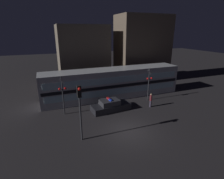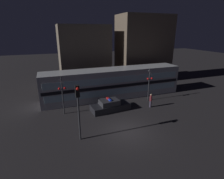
# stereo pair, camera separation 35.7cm
# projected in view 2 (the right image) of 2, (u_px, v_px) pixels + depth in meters

# --- Properties ---
(ground_plane) EXTENTS (120.00, 120.00, 0.00)m
(ground_plane) POSITION_uv_depth(u_px,v_px,m) (127.00, 131.00, 15.38)
(ground_plane) COLOR #262326
(train) EXTENTS (18.16, 2.97, 3.80)m
(train) POSITION_uv_depth(u_px,v_px,m) (113.00, 83.00, 22.90)
(train) COLOR #B7BABF
(train) RESTS_ON ground_plane
(police_car) EXTENTS (4.40, 2.16, 1.39)m
(police_car) POSITION_uv_depth(u_px,v_px,m) (110.00, 106.00, 19.39)
(police_car) COLOR black
(police_car) RESTS_ON ground_plane
(pedestrian) EXTENTS (0.27, 0.27, 1.63)m
(pedestrian) POSITION_uv_depth(u_px,v_px,m) (151.00, 100.00, 20.01)
(pedestrian) COLOR #3F384C
(pedestrian) RESTS_ON ground_plane
(crossing_signal_near) EXTENTS (0.80, 0.31, 4.13)m
(crossing_signal_near) POSITION_uv_depth(u_px,v_px,m) (149.00, 82.00, 21.47)
(crossing_signal_near) COLOR #2D2D33
(crossing_signal_near) RESTS_ON ground_plane
(crossing_signal_far) EXTENTS (0.80, 0.31, 4.13)m
(crossing_signal_far) POSITION_uv_depth(u_px,v_px,m) (62.00, 93.00, 17.85)
(crossing_signal_far) COLOR #2D2D33
(crossing_signal_far) RESTS_ON ground_plane
(traffic_light_corner) EXTENTS (0.30, 0.46, 4.61)m
(traffic_light_corner) POSITION_uv_depth(u_px,v_px,m) (78.00, 103.00, 13.23)
(traffic_light_corner) COLOR #2D2D33
(traffic_light_corner) RESTS_ON ground_plane
(building_left) EXTENTS (7.62, 4.76, 9.30)m
(building_left) POSITION_uv_depth(u_px,v_px,m) (84.00, 56.00, 27.53)
(building_left) COLOR #726656
(building_left) RESTS_ON ground_plane
(building_center) EXTENTS (8.62, 5.05, 10.91)m
(building_center) POSITION_uv_depth(u_px,v_px,m) (143.00, 49.00, 29.79)
(building_center) COLOR brown
(building_center) RESTS_ON ground_plane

